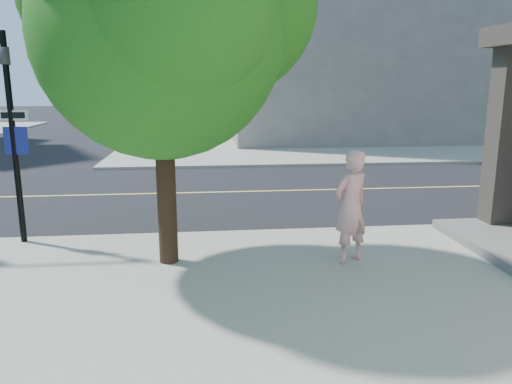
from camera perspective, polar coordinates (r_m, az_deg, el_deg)
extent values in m
plane|color=black|center=(11.38, -22.83, -5.33)|extent=(140.00, 140.00, 0.00)
cube|color=black|center=(15.59, -18.21, -0.34)|extent=(140.00, 9.00, 0.01)
cube|color=gray|center=(33.62, 11.67, 6.63)|extent=(29.00, 25.00, 0.12)
cube|color=#35302B|center=(11.81, 26.84, 5.96)|extent=(0.55, 0.55, 4.20)
cube|color=slate|center=(34.32, 12.78, 18.52)|extent=(18.00, 16.00, 14.00)
imported|color=#EAA2A3|center=(8.91, 10.93, -1.70)|extent=(0.88, 0.78, 2.03)
cylinder|color=black|center=(8.73, -10.45, 2.59)|extent=(0.34, 0.34, 3.39)
sphere|color=#226919|center=(8.65, -11.06, 17.52)|extent=(4.15, 4.15, 4.15)
sphere|color=#226919|center=(9.27, -3.43, 20.88)|extent=(3.20, 3.20, 3.20)
sphere|color=#226919|center=(7.64, -8.83, 20.45)|extent=(2.83, 2.83, 2.83)
cylinder|color=black|center=(10.80, -26.29, 5.37)|extent=(0.12, 0.12, 4.14)
cube|color=white|center=(10.72, -26.32, 7.98)|extent=(0.54, 0.04, 0.20)
cube|color=navy|center=(10.76, -26.07, 5.37)|extent=(0.44, 0.04, 0.54)
imported|color=black|center=(10.75, -26.95, 12.16)|extent=(0.16, 0.20, 0.99)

